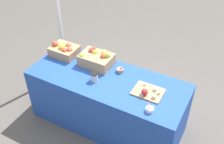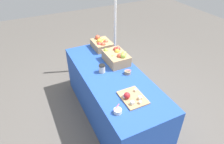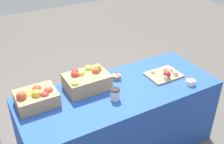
# 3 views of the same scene
# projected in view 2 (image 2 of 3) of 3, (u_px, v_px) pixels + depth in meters

# --- Properties ---
(ground_plane) EXTENTS (10.00, 10.00, 0.00)m
(ground_plane) POSITION_uv_depth(u_px,v_px,m) (113.00, 114.00, 3.06)
(ground_plane) COLOR #56514C
(table) EXTENTS (1.90, 0.76, 0.74)m
(table) POSITION_uv_depth(u_px,v_px,m) (113.00, 95.00, 2.84)
(table) COLOR #234CAD
(table) RESTS_ON ground_plane
(apple_crate_left) EXTENTS (0.34, 0.27, 0.18)m
(apple_crate_left) POSITION_uv_depth(u_px,v_px,m) (102.00, 44.00, 3.18)
(apple_crate_left) COLOR tan
(apple_crate_left) RESTS_ON table
(apple_crate_middle) EXTENTS (0.40, 0.28, 0.20)m
(apple_crate_middle) POSITION_uv_depth(u_px,v_px,m) (116.00, 57.00, 2.83)
(apple_crate_middle) COLOR tan
(apple_crate_middle) RESTS_ON table
(cutting_board_front) EXTENTS (0.33, 0.25, 0.09)m
(cutting_board_front) POSITION_uv_depth(u_px,v_px,m) (132.00, 97.00, 2.23)
(cutting_board_front) COLOR tan
(cutting_board_front) RESTS_ON table
(sample_bowl_near) EXTENTS (0.09, 0.09, 0.09)m
(sample_bowl_near) POSITION_uv_depth(u_px,v_px,m) (128.00, 72.00, 2.63)
(sample_bowl_near) COLOR gray
(sample_bowl_near) RESTS_ON table
(sample_bowl_mid) EXTENTS (0.09, 0.09, 0.09)m
(sample_bowl_mid) POSITION_uv_depth(u_px,v_px,m) (118.00, 111.00, 2.06)
(sample_bowl_mid) COLOR silver
(sample_bowl_mid) RESTS_ON table
(coffee_cup) EXTENTS (0.08, 0.08, 0.11)m
(coffee_cup) POSITION_uv_depth(u_px,v_px,m) (102.00, 69.00, 2.64)
(coffee_cup) COLOR beige
(coffee_cup) RESTS_ON table
(tent_pole) EXTENTS (0.04, 0.04, 2.14)m
(tent_pole) POSITION_uv_depth(u_px,v_px,m) (115.00, 17.00, 3.46)
(tent_pole) COLOR white
(tent_pole) RESTS_ON ground_plane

